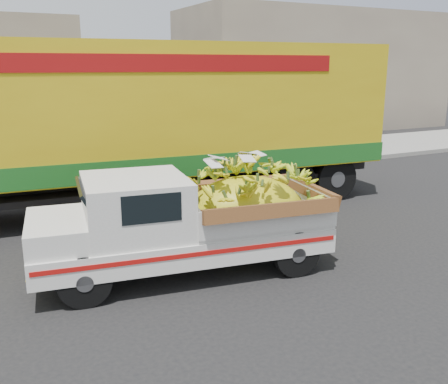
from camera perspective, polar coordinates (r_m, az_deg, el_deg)
name	(u,v)px	position (r m, az deg, el deg)	size (l,w,h in m)	color
ground	(185,282)	(8.00, -4.52, -10.18)	(100.00, 100.00, 0.00)	black
curb	(91,187)	(14.12, -14.93, 0.56)	(60.00, 0.25, 0.15)	gray
sidewalk	(77,173)	(16.14, -16.50, 2.12)	(60.00, 4.00, 0.14)	gray
building_right	(314,71)	(28.01, 10.20, 13.44)	(14.00, 6.00, 6.00)	gray
pickup_truck	(204,218)	(8.15, -2.32, -3.03)	(4.88, 2.33, 1.64)	black
semi_trailer	(139,119)	(11.59, -9.66, 8.22)	(12.04, 3.41, 3.80)	black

